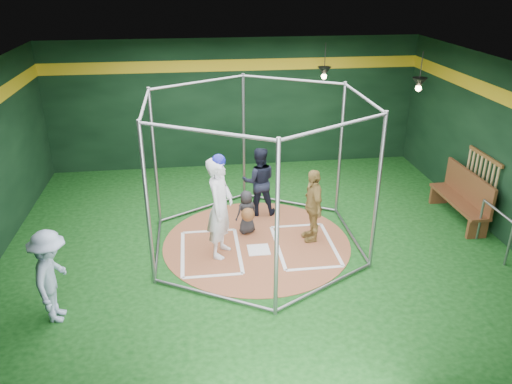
{
  "coord_description": "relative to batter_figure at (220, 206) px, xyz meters",
  "views": [
    {
      "loc": [
        -1.17,
        -8.78,
        5.14
      ],
      "look_at": [
        0.0,
        0.1,
        1.1
      ],
      "focal_mm": 35.0,
      "sensor_mm": 36.0,
      "label": 1
    }
  ],
  "objects": [
    {
      "name": "pendant_lamp_far",
      "position": [
        4.74,
        2.32,
        1.71
      ],
      "size": [
        0.34,
        0.34,
        0.9
      ],
      "color": "black",
      "rests_on": "room_shell"
    },
    {
      "name": "batter_box_left",
      "position": [
        -0.21,
        0.07,
        -1.02
      ],
      "size": [
        1.17,
        1.77,
        0.01
      ],
      "color": "white",
      "rests_on": "clay_disc"
    },
    {
      "name": "dugout_bench",
      "position": [
        5.38,
        0.79,
        -0.46
      ],
      "size": [
        0.45,
        1.92,
        1.12
      ],
      "color": "brown",
      "rests_on": "ground"
    },
    {
      "name": "pendant_lamp_near",
      "position": [
        2.94,
        3.92,
        1.71
      ],
      "size": [
        0.34,
        0.34,
        0.9
      ],
      "color": "black",
      "rests_on": "room_shell"
    },
    {
      "name": "catcher_figure",
      "position": [
        0.59,
        0.75,
        -0.54
      ],
      "size": [
        0.54,
        0.62,
        0.95
      ],
      "color": "black",
      "rests_on": "clay_disc"
    },
    {
      "name": "home_plate",
      "position": [
        0.74,
        0.02,
        -1.01
      ],
      "size": [
        0.43,
        0.43,
        0.01
      ],
      "primitive_type": "cube",
      "color": "white",
      "rests_on": "clay_disc"
    },
    {
      "name": "batter_box_right",
      "position": [
        1.69,
        0.07,
        -1.02
      ],
      "size": [
        1.17,
        1.77,
        0.01
      ],
      "color": "white",
      "rests_on": "clay_disc"
    },
    {
      "name": "umpire",
      "position": [
        0.97,
        1.65,
        -0.24
      ],
      "size": [
        0.8,
        0.64,
        1.57
      ],
      "primitive_type": "imported",
      "rotation": [
        0.0,
        0.0,
        3.09
      ],
      "color": "black",
      "rests_on": "clay_disc"
    },
    {
      "name": "room_shell",
      "position": [
        0.74,
        0.33,
        0.72
      ],
      "size": [
        10.1,
        9.1,
        3.53
      ],
      "color": "#0C380E",
      "rests_on": "ground"
    },
    {
      "name": "batter_figure",
      "position": [
        0.0,
        0.0,
        0.0
      ],
      "size": [
        0.71,
        0.85,
        2.07
      ],
      "color": "silver",
      "rests_on": "clay_disc"
    },
    {
      "name": "bat_rack",
      "position": [
        5.67,
        0.72,
        0.02
      ],
      "size": [
        0.07,
        1.25,
        0.98
      ],
      "color": "brown",
      "rests_on": "room_shell"
    },
    {
      "name": "bystander_blue",
      "position": [
        -2.72,
        -1.62,
        -0.25
      ],
      "size": [
        0.61,
        1.03,
        1.56
      ],
      "primitive_type": "imported",
      "rotation": [
        0.0,
        0.0,
        1.54
      ],
      "color": "#A1B6D6",
      "rests_on": "ground"
    },
    {
      "name": "clay_disc",
      "position": [
        0.74,
        0.32,
        -1.03
      ],
      "size": [
        3.8,
        3.8,
        0.01
      ],
      "primitive_type": "cylinder",
      "color": "#955536",
      "rests_on": "ground"
    },
    {
      "name": "batting_cage",
      "position": [
        0.74,
        0.32,
        0.47
      ],
      "size": [
        4.05,
        4.67,
        3.0
      ],
      "color": "gray",
      "rests_on": "ground"
    },
    {
      "name": "visitor_leopard",
      "position": [
        1.88,
        0.34,
        -0.26
      ],
      "size": [
        0.41,
        0.91,
        1.53
      ],
      "primitive_type": "imported",
      "rotation": [
        0.0,
        0.0,
        -1.53
      ],
      "color": "tan",
      "rests_on": "clay_disc"
    },
    {
      "name": "steel_railing",
      "position": [
        5.29,
        -0.6,
        -0.43
      ],
      "size": [
        0.05,
        1.05,
        0.91
      ],
      "color": "gray",
      "rests_on": "ground"
    }
  ]
}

